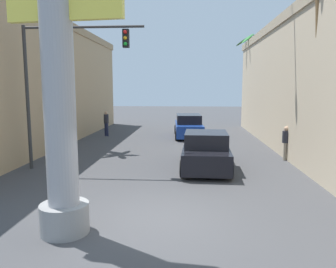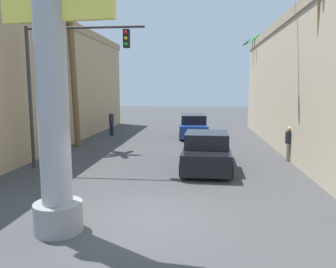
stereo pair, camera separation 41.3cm
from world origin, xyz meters
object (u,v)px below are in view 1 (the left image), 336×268
palm_tree_mid_left (67,50)px  pedestrian_mid_right (286,140)px  neon_sign_pole (56,28)px  car_lead (206,151)px  traffic_light_mast (62,69)px  street_lamp (290,58)px  palm_tree_near_right (324,6)px  pedestrian_far_left (106,122)px  palm_tree_far_right (252,70)px  car_far (188,126)px

palm_tree_mid_left → pedestrian_mid_right: size_ratio=5.69×
pedestrian_mid_right → neon_sign_pole: bearing=-131.4°
neon_sign_pole → car_lead: 8.46m
traffic_light_mast → car_lead: 6.77m
neon_sign_pole → street_lamp: size_ratio=1.27×
palm_tree_mid_left → palm_tree_near_right: (11.65, -5.91, 0.76)m
pedestrian_far_left → pedestrian_mid_right: bearing=-34.5°
pedestrian_mid_right → traffic_light_mast: bearing=-165.7°
pedestrian_far_left → palm_tree_mid_left: bearing=-104.2°
palm_tree_far_right → traffic_light_mast: bearing=-125.3°
street_lamp → neon_sign_pole: bearing=-131.0°
palm_tree_far_right → pedestrian_mid_right: size_ratio=4.81×
neon_sign_pole → pedestrian_far_left: bearing=101.0°
street_lamp → palm_tree_mid_left: palm_tree_mid_left is taller
palm_tree_near_right → neon_sign_pole: bearing=-144.6°
traffic_light_mast → car_far: traffic_light_mast is taller
traffic_light_mast → car_lead: size_ratio=1.23×
palm_tree_mid_left → pedestrian_far_left: 6.21m
car_far → palm_tree_near_right: bearing=-64.7°
palm_tree_far_right → pedestrian_far_left: bearing=-156.6°
palm_tree_mid_left → pedestrian_far_left: palm_tree_mid_left is taller
pedestrian_far_left → traffic_light_mast: bearing=-85.5°
car_lead → car_far: bearing=95.0°
street_lamp → palm_tree_near_right: (0.18, -3.13, 1.54)m
palm_tree_far_right → pedestrian_mid_right: palm_tree_far_right is taller
palm_tree_far_right → palm_tree_mid_left: bearing=-143.2°
street_lamp → car_far: (-4.63, 7.02, -3.97)m
pedestrian_far_left → pedestrian_mid_right: (10.38, -7.12, -0.10)m
palm_tree_near_right → car_lead: bearing=163.2°
street_lamp → palm_tree_near_right: palm_tree_near_right is taller
street_lamp → pedestrian_far_left: 13.07m
palm_tree_mid_left → pedestrian_far_left: bearing=75.8°
neon_sign_pole → car_lead: (3.56, 6.60, -3.92)m
pedestrian_mid_right → palm_tree_far_right: bearing=87.6°
car_far → pedestrian_far_left: size_ratio=2.69×
car_lead → palm_tree_near_right: 6.96m
car_far → car_lead: bearing=-85.0°
palm_tree_near_right → pedestrian_far_left: 15.55m
car_lead → palm_tree_mid_left: 10.15m
traffic_light_mast → palm_tree_far_right: size_ratio=0.76×
car_lead → palm_tree_mid_left: size_ratio=0.52×
palm_tree_near_right → pedestrian_far_left: palm_tree_near_right is taller
neon_sign_pole → street_lamp: (7.40, 8.51, 0.08)m
palm_tree_mid_left → pedestrian_mid_right: bearing=-14.3°
palm_tree_far_right → pedestrian_far_left: palm_tree_far_right is taller
palm_tree_mid_left → palm_tree_far_right: bearing=36.8°
neon_sign_pole → pedestrian_mid_right: (7.37, 8.37, -3.70)m
car_far → palm_tree_mid_left: size_ratio=0.52×
palm_tree_mid_left → palm_tree_near_right: palm_tree_near_right is taller
traffic_light_mast → pedestrian_mid_right: bearing=14.3°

